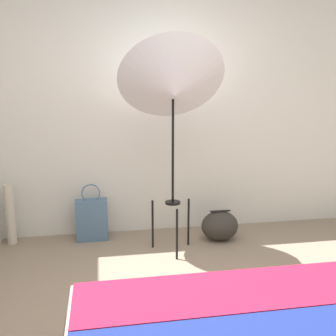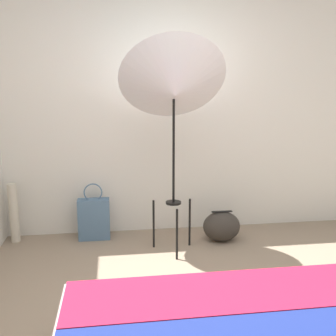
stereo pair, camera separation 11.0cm
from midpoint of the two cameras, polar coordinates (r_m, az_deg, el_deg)
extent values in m
cube|color=silver|center=(4.03, -1.87, 8.94)|extent=(8.00, 0.05, 2.60)
cube|color=#B21938|center=(2.24, 10.28, -17.18)|extent=(1.87, 0.44, 0.04)
cylinder|color=black|center=(3.47, 0.38, -9.61)|extent=(0.02, 0.02, 0.46)
cylinder|color=black|center=(3.72, -3.10, -8.14)|extent=(0.02, 0.02, 0.46)
cylinder|color=black|center=(3.77, 2.15, -7.84)|extent=(0.02, 0.02, 0.46)
cylinder|color=black|center=(3.58, -0.19, -5.04)|extent=(0.14, 0.14, 0.02)
cylinder|color=black|center=(3.47, -0.20, 3.16)|extent=(0.02, 0.02, 1.03)
cone|color=silver|center=(3.43, -0.21, 11.71)|extent=(0.95, 0.80, 0.85)
cube|color=slate|center=(3.99, -11.77, -7.40)|extent=(0.31, 0.14, 0.41)
torus|color=slate|center=(3.91, -11.93, -3.60)|extent=(0.18, 0.01, 0.18)
ellipsoid|color=#332D28|center=(3.95, 6.72, -8.32)|extent=(0.37, 0.29, 0.29)
cube|color=black|center=(3.90, 6.77, -6.23)|extent=(0.20, 0.04, 0.01)
cylinder|color=beige|center=(4.10, -22.63, -6.26)|extent=(0.09, 0.09, 0.58)
camera|label=1|loc=(0.06, -90.96, -0.19)|focal=42.00mm
camera|label=2|loc=(0.06, 89.04, 0.19)|focal=42.00mm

